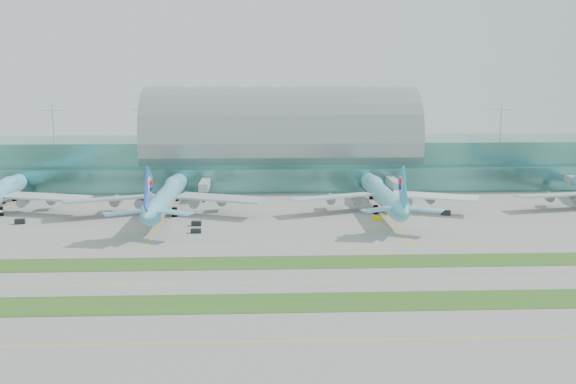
{
  "coord_description": "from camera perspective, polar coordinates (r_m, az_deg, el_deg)",
  "views": [
    {
      "loc": [
        -9.4,
        -156.59,
        46.52
      ],
      "look_at": [
        0.0,
        55.0,
        9.0
      ],
      "focal_mm": 40.0,
      "sensor_mm": 36.0,
      "label": 1
    }
  ],
  "objects": [
    {
      "name": "taxiline_d",
      "position": [
        202.24,
        0.19,
        -3.25
      ],
      "size": [
        420.0,
        0.35,
        0.01
      ],
      "primitive_type": "cube",
      "color": "yellow",
      "rests_on": "ground"
    },
    {
      "name": "taxiline_c",
      "position": [
        180.93,
        0.52,
        -4.85
      ],
      "size": [
        420.0,
        0.35,
        0.01
      ],
      "primitive_type": "cube",
      "color": "yellow",
      "rests_on": "ground"
    },
    {
      "name": "airliner_b",
      "position": [
        226.44,
        -10.72,
        -0.26
      ],
      "size": [
        69.5,
        78.75,
        21.7
      ],
      "rotation": [
        0.0,
        0.0,
        -0.01
      ],
      "color": "#6BC7EB",
      "rests_on": "ground"
    },
    {
      "name": "gse_d",
      "position": [
        207.95,
        -8.15,
        -2.77
      ],
      "size": [
        3.2,
        1.92,
        1.51
      ],
      "primitive_type": "cube",
      "rotation": [
        0.0,
        0.0,
        -0.04
      ],
      "color": "black",
      "rests_on": "ground"
    },
    {
      "name": "gse_c",
      "position": [
        198.23,
        -8.19,
        -3.43
      ],
      "size": [
        3.19,
        1.72,
        1.35
      ],
      "primitive_type": "cube",
      "rotation": [
        0.0,
        0.0,
        0.02
      ],
      "color": "black",
      "rests_on": "ground"
    },
    {
      "name": "grass_strip_far",
      "position": [
        165.53,
        0.82,
        -6.26
      ],
      "size": [
        420.0,
        12.0,
        0.08
      ],
      "primitive_type": "cube",
      "color": "#2D591E",
      "rests_on": "ground"
    },
    {
      "name": "taxiline_b",
      "position": [
        150.28,
        1.18,
        -7.99
      ],
      "size": [
        420.0,
        0.35,
        0.01
      ],
      "primitive_type": "cube",
      "color": "yellow",
      "rests_on": "ground"
    },
    {
      "name": "grass_strip_near",
      "position": [
        137.06,
        1.56,
        -9.78
      ],
      "size": [
        420.0,
        12.0,
        0.08
      ],
      "primitive_type": "cube",
      "color": "#2D591E",
      "rests_on": "ground"
    },
    {
      "name": "gse_f",
      "position": [
        228.08,
        13.85,
        -1.81
      ],
      "size": [
        3.51,
        2.41,
        1.64
      ],
      "primitive_type": "cube",
      "rotation": [
        0.0,
        0.0,
        -0.18
      ],
      "color": "black",
      "rests_on": "ground"
    },
    {
      "name": "terminal",
      "position": [
        287.36,
        -0.65,
        3.59
      ],
      "size": [
        340.0,
        69.1,
        36.0
      ],
      "color": "#3D7A75",
      "rests_on": "ground"
    },
    {
      "name": "airliner_c",
      "position": [
        229.64,
        8.39,
        -0.12
      ],
      "size": [
        66.64,
        75.51,
        20.81
      ],
      "rotation": [
        0.0,
        0.0,
        -0.01
      ],
      "color": "#66CFE1",
      "rests_on": "ground"
    },
    {
      "name": "taxiline_a",
      "position": [
        118.51,
        2.27,
        -13.07
      ],
      "size": [
        420.0,
        0.35,
        0.01
      ],
      "primitive_type": "cube",
      "color": "yellow",
      "rests_on": "ground"
    },
    {
      "name": "gse_e",
      "position": [
        215.3,
        7.95,
        -2.33
      ],
      "size": [
        3.33,
        1.83,
        1.51
      ],
      "primitive_type": "cube",
      "rotation": [
        0.0,
        0.0,
        -0.1
      ],
      "color": "yellow",
      "rests_on": "ground"
    },
    {
      "name": "ground",
      "position": [
        163.63,
        0.86,
        -6.47
      ],
      "size": [
        700.0,
        700.0,
        0.0
      ],
      "primitive_type": "plane",
      "color": "gray",
      "rests_on": "ground"
    },
    {
      "name": "gse_b",
      "position": [
        225.8,
        -22.73,
        -2.42
      ],
      "size": [
        3.48,
        2.34,
        1.66
      ],
      "primitive_type": "cube",
      "rotation": [
        0.0,
        0.0,
        0.22
      ],
      "color": "black",
      "rests_on": "ground"
    }
  ]
}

